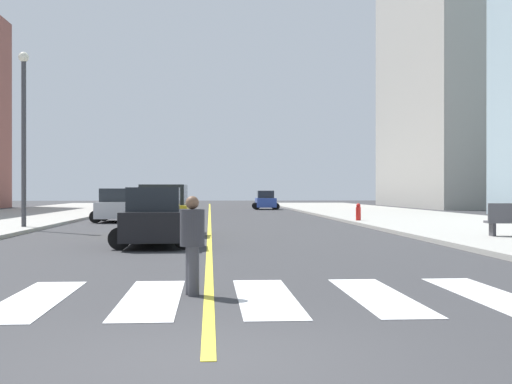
{
  "coord_description": "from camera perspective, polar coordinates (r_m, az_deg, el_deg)",
  "views": [
    {
      "loc": [
        0.01,
        -6.71,
        1.69
      ],
      "look_at": [
        2.86,
        35.02,
        1.61
      ],
      "focal_mm": 47.63,
      "sensor_mm": 36.0,
      "label": 1
    }
  ],
  "objects": [
    {
      "name": "ground_plane",
      "position": [
        6.92,
        -4.02,
        -14.05
      ],
      "size": [
        220.0,
        220.0,
        0.0
      ],
      "primitive_type": "plane",
      "color": "#333335"
    },
    {
      "name": "sidewalk_kerb_east",
      "position": [
        29.4,
        20.62,
        -3.05
      ],
      "size": [
        10.0,
        120.0,
        0.15
      ],
      "primitive_type": "cube",
      "color": "#9E9B93",
      "rests_on": "ground"
    },
    {
      "name": "crosswalk_paint",
      "position": [
        10.84,
        -3.98,
        -8.84
      ],
      "size": [
        13.5,
        4.0,
        0.01
      ],
      "color": "silver",
      "rests_on": "ground"
    },
    {
      "name": "lane_divider_paint",
      "position": [
        46.74,
        -3.92,
        -1.96
      ],
      "size": [
        0.16,
        80.0,
        0.01
      ],
      "primitive_type": "cube",
      "color": "yellow",
      "rests_on": "ground"
    },
    {
      "name": "parking_garage_concrete",
      "position": [
        75.79,
        18.97,
        9.61
      ],
      "size": [
        18.0,
        24.0,
        28.43
      ],
      "primitive_type": "cube",
      "color": "#9E9B93",
      "rests_on": "ground"
    },
    {
      "name": "car_white_nearest",
      "position": [
        61.99,
        -8.92,
        -0.57
      ],
      "size": [
        2.91,
        4.64,
        2.06
      ],
      "rotation": [
        0.0,
        0.0,
        -0.01
      ],
      "color": "silver",
      "rests_on": "ground"
    },
    {
      "name": "car_yellow_second",
      "position": [
        26.04,
        -7.69,
        -1.64
      ],
      "size": [
        2.76,
        4.35,
        1.92
      ],
      "rotation": [
        0.0,
        0.0,
        -0.03
      ],
      "color": "gold",
      "rests_on": "ground"
    },
    {
      "name": "car_black_third",
      "position": [
        20.88,
        -8.52,
        -2.24
      ],
      "size": [
        2.56,
        4.05,
        1.79
      ],
      "rotation": [
        0.0,
        0.0,
        0.02
      ],
      "color": "black",
      "rests_on": "ground"
    },
    {
      "name": "car_blue_fourth",
      "position": [
        61.39,
        0.8,
        -0.73
      ],
      "size": [
        2.41,
        3.83,
        1.7
      ],
      "rotation": [
        0.0,
        0.0,
        3.13
      ],
      "color": "#2D479E",
      "rests_on": "ground"
    },
    {
      "name": "car_silver_fifth",
      "position": [
        37.47,
        -11.58,
        -1.19
      ],
      "size": [
        2.58,
        4.08,
        1.81
      ],
      "rotation": [
        0.0,
        0.0,
        -0.02
      ],
      "color": "#B7B7BC",
      "rests_on": "ground"
    },
    {
      "name": "pedestrian_crossing",
      "position": [
        11.03,
        -5.37,
        -4.08
      ],
      "size": [
        0.4,
        0.4,
        1.61
      ],
      "rotation": [
        0.0,
        0.0,
        4.98
      ],
      "color": "#38383D",
      "rests_on": "ground"
    },
    {
      "name": "fire_hydrant",
      "position": [
        35.66,
        8.59,
        -1.68
      ],
      "size": [
        0.26,
        0.26,
        0.89
      ],
      "color": "red",
      "rests_on": "sidewalk_kerb_east"
    },
    {
      "name": "street_lamp",
      "position": [
        30.83,
        -18.92,
        5.45
      ],
      "size": [
        0.44,
        0.44,
        7.49
      ],
      "color": "#38383D",
      "rests_on": "sidewalk_kerb_west"
    }
  ]
}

